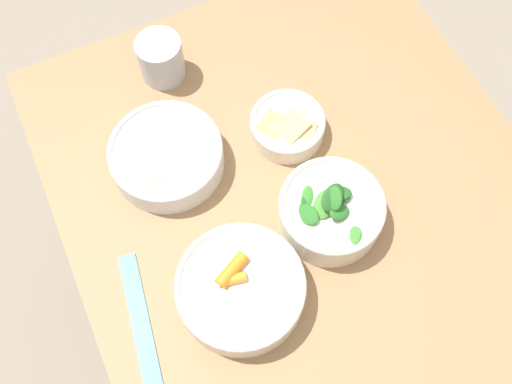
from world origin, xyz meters
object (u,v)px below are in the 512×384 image
object	(u,v)px
ruler	(146,348)
cup	(161,59)
bowl_greens	(330,211)
bowl_beans_hotdog	(167,156)
bowl_cookies	(287,126)
bowl_carrots	(241,289)

from	to	relation	value
ruler	cup	world-z (taller)	cup
bowl_greens	cup	world-z (taller)	bowl_greens
bowl_greens	ruler	bearing A→B (deg)	101.46
bowl_beans_hotdog	bowl_greens	bearing A→B (deg)	-135.99
ruler	bowl_greens	bearing A→B (deg)	-78.54
ruler	cup	size ratio (longest dim) A/B	3.63
bowl_cookies	cup	size ratio (longest dim) A/B	1.57
cup	bowl_greens	bearing A→B (deg)	-160.37
bowl_carrots	bowl_cookies	size ratio (longest dim) A/B	1.50
bowl_carrots	cup	bearing A→B (deg)	-5.50
bowl_carrots	bowl_cookies	distance (m)	0.31
ruler	cup	xyz separation A→B (m)	(0.47, -0.21, 0.04)
bowl_greens	ruler	size ratio (longest dim) A/B	0.56
bowl_carrots	bowl_beans_hotdog	bearing A→B (deg)	4.11
bowl_cookies	ruler	size ratio (longest dim) A/B	0.43
bowl_cookies	bowl_beans_hotdog	bearing A→B (deg)	81.67
bowl_greens	cup	distance (m)	0.42
bowl_cookies	bowl_carrots	bearing A→B (deg)	140.08
ruler	bowl_cookies	bearing A→B (deg)	-55.41
bowl_beans_hotdog	cup	world-z (taller)	cup
bowl_greens	bowl_beans_hotdog	xyz separation A→B (m)	(0.21, 0.20, -0.01)
bowl_carrots	cup	distance (m)	0.45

